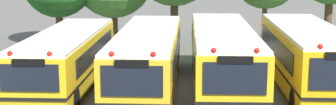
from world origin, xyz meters
TOP-DOWN VIEW (x-y plane):
  - ground_plane at (0.00, 0.00)m, footprint 160.00×160.00m
  - school_bus_0 at (-4.98, 0.20)m, footprint 2.66×10.10m
  - school_bus_1 at (-1.54, -0.09)m, footprint 2.68×10.96m
  - school_bus_2 at (1.58, 0.11)m, footprint 2.61×11.02m
  - school_bus_3 at (5.07, 0.15)m, footprint 2.77×10.10m

SIDE VIEW (x-z plane):
  - ground_plane at x=0.00m, z-range 0.00..0.00m
  - school_bus_0 at x=-4.98m, z-range 0.07..2.58m
  - school_bus_1 at x=-1.54m, z-range 0.07..2.72m
  - school_bus_2 at x=1.58m, z-range 0.07..2.82m
  - school_bus_3 at x=5.07m, z-range 0.07..2.86m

